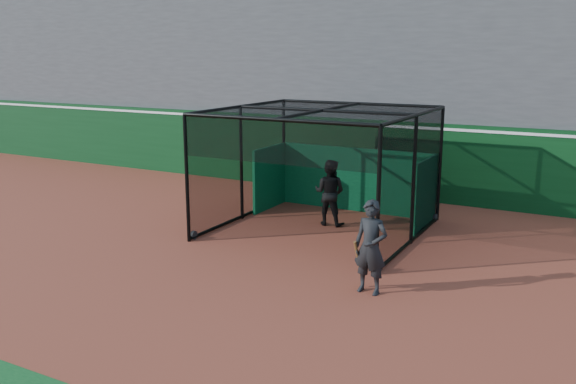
% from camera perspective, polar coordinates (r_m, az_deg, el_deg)
% --- Properties ---
extents(ground, '(120.00, 120.00, 0.00)m').
position_cam_1_polar(ground, '(13.65, -6.84, -7.06)').
color(ground, brown).
rests_on(ground, ground).
extents(outfield_wall, '(50.00, 0.50, 2.50)m').
position_cam_1_polar(outfield_wall, '(20.64, 6.74, 3.45)').
color(outfield_wall, '#093614').
rests_on(outfield_wall, ground).
extents(grandstand, '(50.00, 7.85, 8.95)m').
position_cam_1_polar(grandstand, '(23.92, 10.36, 12.29)').
color(grandstand, '#4C4C4F').
rests_on(grandstand, ground).
extents(batting_cage, '(5.06, 5.07, 3.19)m').
position_cam_1_polar(batting_cage, '(16.03, 3.15, 1.92)').
color(batting_cage, black).
rests_on(batting_cage, ground).
extents(batter, '(0.92, 0.74, 1.82)m').
position_cam_1_polar(batter, '(16.70, 3.91, -0.04)').
color(batter, black).
rests_on(batter, ground).
extents(on_deck_player, '(0.72, 0.50, 1.88)m').
position_cam_1_polar(on_deck_player, '(12.02, 7.73, -5.15)').
color(on_deck_player, black).
rests_on(on_deck_player, ground).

